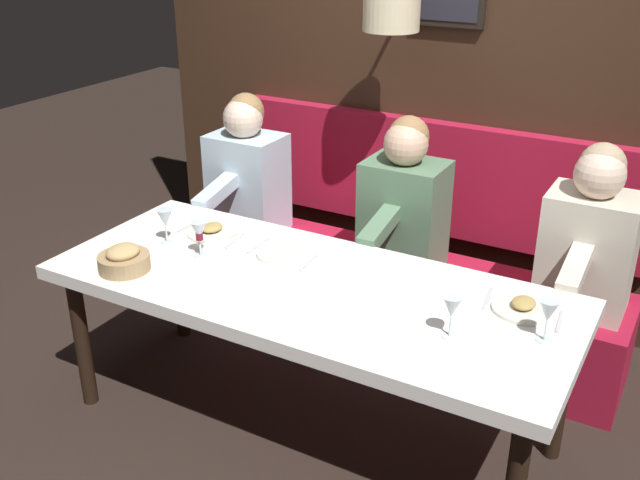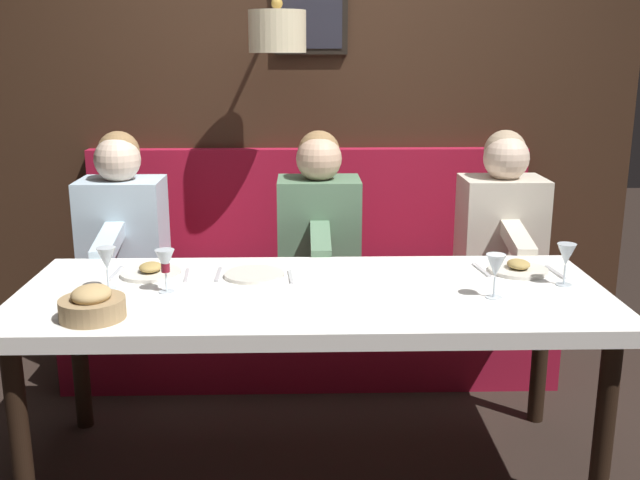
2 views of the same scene
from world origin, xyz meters
TOP-DOWN VIEW (x-y plane):
  - ground_plane at (0.00, 0.00)m, footprint 12.00×12.00m
  - dining_table at (0.00, 0.00)m, footprint 0.90×2.21m
  - banquette_bench at (0.89, 0.00)m, footprint 0.52×2.41m
  - back_wall_panel at (1.46, 0.00)m, footprint 0.59×3.61m
  - diner_nearest at (0.88, -0.95)m, footprint 0.60×0.40m
  - diner_near at (0.88, -0.04)m, footprint 0.60×0.40m
  - diner_middle at (0.88, 0.91)m, footprint 0.60×0.40m
  - place_setting_0 at (0.17, 0.23)m, footprint 0.24×0.31m
  - place_setting_1 at (0.21, -0.84)m, footprint 0.24×0.33m
  - place_setting_2 at (0.20, 0.65)m, footprint 0.24×0.32m
  - wine_glass_0 at (0.03, -0.96)m, footprint 0.07×0.07m
  - wine_glass_1 at (-0.02, 0.54)m, footprint 0.07×0.07m
  - wine_glass_2 at (-0.11, -0.66)m, footprint 0.07×0.07m
  - wine_glass_3 at (0.02, 0.77)m, footprint 0.07×0.07m
  - bread_bowl at (-0.29, 0.74)m, footprint 0.22×0.22m

SIDE VIEW (x-z plane):
  - ground_plane at x=0.00m, z-range 0.00..0.00m
  - banquette_bench at x=0.89m, z-range 0.00..0.45m
  - dining_table at x=0.00m, z-range 0.30..1.04m
  - place_setting_0 at x=0.17m, z-range 0.74..0.75m
  - place_setting_1 at x=0.21m, z-range 0.73..0.78m
  - place_setting_2 at x=0.20m, z-range 0.73..0.78m
  - bread_bowl at x=-0.29m, z-range 0.73..0.85m
  - diner_nearest at x=0.88m, z-range 0.42..1.21m
  - diner_near at x=0.88m, z-range 0.42..1.21m
  - diner_middle at x=0.88m, z-range 0.42..1.21m
  - wine_glass_1 at x=-0.02m, z-range 0.77..0.94m
  - wine_glass_0 at x=0.03m, z-range 0.77..0.94m
  - wine_glass_2 at x=-0.11m, z-range 0.77..0.94m
  - wine_glass_3 at x=0.02m, z-range 0.77..0.94m
  - back_wall_panel at x=1.46m, z-range -0.08..2.82m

